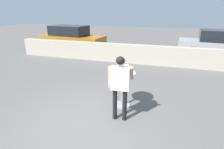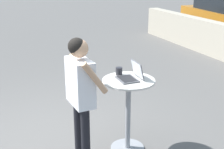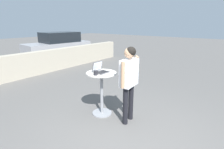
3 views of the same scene
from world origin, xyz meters
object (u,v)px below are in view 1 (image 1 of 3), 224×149
(laptop, at_px, (123,70))
(parked_car_near_street, at_px, (217,44))
(parked_car_further_down, at_px, (71,38))
(cafe_table, at_px, (123,85))
(standing_person, at_px, (120,81))
(coffee_mug, at_px, (115,70))

(laptop, bearing_deg, parked_car_near_street, 60.67)
(parked_car_further_down, bearing_deg, cafe_table, -51.20)
(laptop, relative_size, parked_car_near_street, 0.07)
(cafe_table, relative_size, parked_car_further_down, 0.22)
(parked_car_near_street, bearing_deg, standing_person, -116.49)
(cafe_table, height_order, parked_car_further_down, parked_car_further_down)
(coffee_mug, relative_size, parked_car_further_down, 0.03)
(standing_person, xyz_separation_m, parked_car_further_down, (-5.25, 7.09, -0.25))
(coffee_mug, bearing_deg, cafe_table, 9.43)
(cafe_table, distance_m, parked_car_further_down, 8.23)
(standing_person, height_order, parked_car_near_street, standing_person)
(cafe_table, distance_m, parked_car_near_street, 7.97)
(standing_person, xyz_separation_m, parked_car_near_street, (3.80, 7.63, -0.28))
(cafe_table, height_order, parked_car_near_street, parked_car_near_street)
(laptop, distance_m, parked_car_further_down, 8.21)
(laptop, relative_size, coffee_mug, 2.36)
(cafe_table, bearing_deg, laptop, 88.45)
(laptop, bearing_deg, standing_person, -82.90)
(laptop, distance_m, parked_car_near_street, 7.95)
(laptop, height_order, parked_car_near_street, parked_car_near_street)
(coffee_mug, distance_m, parked_car_near_street, 8.12)
(cafe_table, height_order, laptop, laptop)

